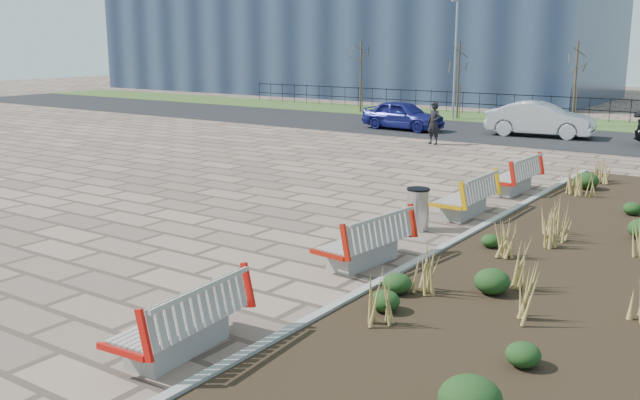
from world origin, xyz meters
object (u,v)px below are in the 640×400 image
Objects in this scene: bench_d at (512,175)px; car_blue at (403,115)px; bench_c at (464,195)px; car_silver at (540,119)px; bench_b at (363,239)px; litter_bin at (418,210)px; lamp_west at (455,61)px; bench_a at (178,318)px; pedestrian at (434,123)px.

car_blue reaches higher than bench_d.
bench_c is 0.47× the size of car_silver.
car_silver reaches higher than car_blue.
bench_b is 7.83m from bench_d.
car_blue is 0.87× the size of car_silver.
litter_bin is 22.82m from lamp_west.
bench_c is (0.00, 9.29, 0.00)m from bench_a.
car_blue is at bearing 146.27° from pedestrian.
lamp_west is (-9.00, 19.17, 2.54)m from bench_c.
bench_b is 16.14m from pedestrian.
bench_a is 24.64m from car_silver.
bench_a and bench_b have the same top height.
bench_b is at bearing 85.60° from bench_a.
car_blue is (-9.13, 10.67, 0.19)m from bench_d.
bench_d is (0.00, 7.83, 0.00)m from bench_b.
litter_bin is at bearing 87.97° from bench_a.
car_silver reaches higher than litter_bin.
bench_b is 19.99m from car_silver.
bench_c is 11.98m from pedestrian.
bench_b is 25.53m from lamp_west.
car_silver reaches higher than bench_b.
litter_bin is 0.20× the size of car_silver.
car_silver is at bearing 92.89° from bench_a.
lamp_west reaches higher than bench_c.
lamp_west is (-9.00, 23.76, 2.54)m from bench_b.
bench_a is 29.96m from lamp_west.
litter_bin is 0.15× the size of lamp_west.
lamp_west is at bearing 112.53° from litter_bin.
litter_bin is at bearing -177.23° from car_silver.
bench_d is 0.35× the size of lamp_west.
bench_d is 14.04m from car_blue.
bench_c is 16.64m from car_blue.
pedestrian is (-5.57, 12.21, 0.39)m from litter_bin.
bench_b is at bearing -148.82° from car_blue.
pedestrian is at bearing 114.50° from litter_bin.
pedestrian is 0.38× the size of car_silver.
car_blue reaches higher than bench_b.
bench_a is 12.53m from bench_d.
bench_c is 21.33m from lamp_west.
car_silver is at bearing 101.61° from bench_c.
bench_c is at bearing -47.56° from pedestrian.
bench_b is 2.30× the size of litter_bin.
pedestrian is 9.53m from lamp_west.
bench_c and bench_d have the same top height.
lamp_west reaches higher than car_blue.
bench_d is 2.30× the size of litter_bin.
bench_b is at bearing -87.64° from bench_d.
bench_c is (0.00, 4.59, 0.00)m from bench_b.
pedestrian reaches higher than bench_d.
bench_b is 1.00× the size of bench_d.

